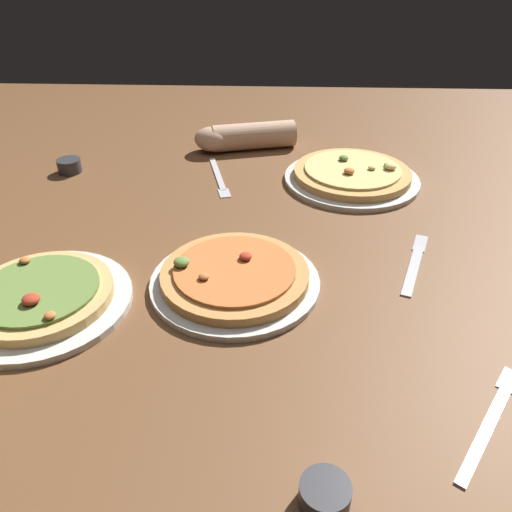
% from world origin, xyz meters
% --- Properties ---
extents(ground_plane, '(2.40, 2.40, 0.03)m').
position_xyz_m(ground_plane, '(0.00, 0.00, -0.01)').
color(ground_plane, brown).
extents(pizza_plate_near, '(0.29, 0.29, 0.05)m').
position_xyz_m(pizza_plate_near, '(-0.03, -0.06, 0.02)').
color(pizza_plate_near, silver).
rests_on(pizza_plate_near, ground_plane).
extents(pizza_plate_far, '(0.32, 0.32, 0.05)m').
position_xyz_m(pizza_plate_far, '(0.22, 0.37, 0.02)').
color(pizza_plate_far, silver).
rests_on(pizza_plate_far, ground_plane).
extents(pizza_plate_side, '(0.29, 0.29, 0.05)m').
position_xyz_m(pizza_plate_side, '(-0.35, -0.13, 0.02)').
color(pizza_plate_side, silver).
rests_on(pizza_plate_side, ground_plane).
extents(ramekin_sauce, '(0.06, 0.06, 0.03)m').
position_xyz_m(ramekin_sauce, '(-0.48, 0.39, 0.02)').
color(ramekin_sauce, '#333338').
rests_on(ramekin_sauce, ground_plane).
extents(ramekin_butter, '(0.06, 0.06, 0.03)m').
position_xyz_m(ramekin_butter, '(0.09, -0.45, 0.01)').
color(ramekin_butter, '#333338').
rests_on(ramekin_butter, ground_plane).
extents(fork_left, '(0.08, 0.23, 0.01)m').
position_xyz_m(fork_left, '(-0.11, 0.37, 0.00)').
color(fork_left, silver).
rests_on(fork_left, ground_plane).
extents(knife_right, '(0.09, 0.21, 0.01)m').
position_xyz_m(knife_right, '(0.29, 0.02, 0.00)').
color(knife_right, silver).
rests_on(knife_right, ground_plane).
extents(fork_spare, '(0.14, 0.19, 0.01)m').
position_xyz_m(fork_spare, '(0.31, -0.33, 0.00)').
color(fork_spare, silver).
rests_on(fork_spare, ground_plane).
extents(diner_arm, '(0.28, 0.13, 0.07)m').
position_xyz_m(diner_arm, '(-0.06, 0.56, 0.04)').
color(diner_arm, tan).
rests_on(diner_arm, ground_plane).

